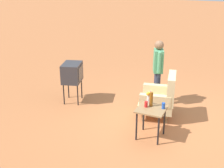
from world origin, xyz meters
TOP-DOWN VIEW (x-y plane):
  - ground_plane at (0.00, 0.00)m, footprint 60.00×60.00m
  - armchair at (-0.01, -0.05)m, footprint 0.90×0.91m
  - side_table at (0.93, 0.01)m, footprint 0.56×0.56m
  - tv_on_stand at (0.03, -2.36)m, footprint 0.70×0.59m
  - person_standing at (-0.73, -0.35)m, footprint 0.54×0.33m
  - soda_can_blue at (0.83, 0.22)m, footprint 0.07×0.07m
  - soda_can_red at (0.90, -0.11)m, footprint 0.07×0.07m
  - bottle_tall_amber at (0.82, -0.04)m, footprint 0.07×0.07m
  - flower_vase at (0.73, -0.11)m, footprint 0.15×0.09m
  - shrub_near at (-2.43, -3.86)m, footprint 0.29×0.29m

SIDE VIEW (x-z plane):
  - ground_plane at x=0.00m, z-range 0.00..0.00m
  - shrub_near at x=-2.43m, z-range 0.00..0.22m
  - armchair at x=-0.01m, z-range -0.03..1.03m
  - side_table at x=0.93m, z-range 0.23..0.87m
  - soda_can_blue at x=0.83m, z-range 0.64..0.76m
  - soda_can_red at x=0.90m, z-range 0.64..0.76m
  - tv_on_stand at x=0.03m, z-range 0.27..1.30m
  - flower_vase at x=0.73m, z-range 0.66..0.92m
  - bottle_tall_amber at x=0.82m, z-range 0.64..0.94m
  - person_standing at x=-0.73m, z-range 0.12..1.76m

